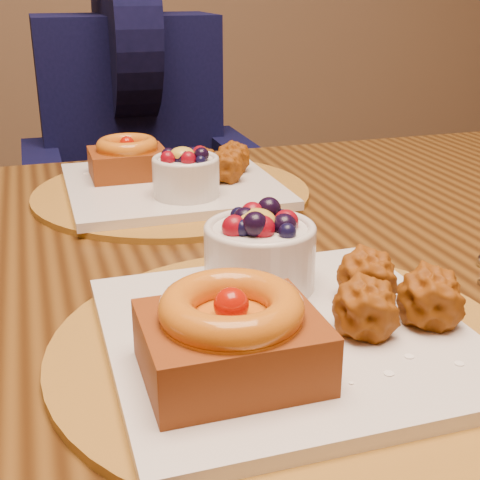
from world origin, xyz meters
name	(u,v)px	position (x,y,z in m)	size (l,w,h in m)	color
dining_table	(215,314)	(0.00, 0.08, 0.68)	(1.60, 0.90, 0.76)	#321A09
place_setting_near	(280,315)	(0.00, -0.13, 0.78)	(0.38, 0.38, 0.09)	brown
place_setting_far	(170,180)	(0.00, 0.30, 0.78)	(0.38, 0.38, 0.08)	brown
chair_far	(164,234)	(0.10, 0.89, 0.47)	(0.53, 0.53, 0.85)	black
diner	(129,98)	(0.03, 0.87, 0.80)	(0.46, 0.45, 0.75)	black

